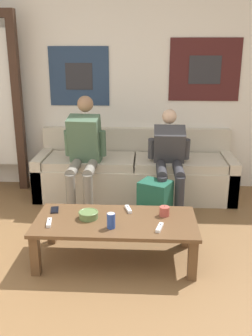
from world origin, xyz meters
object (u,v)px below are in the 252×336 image
person_seated_adult (84,150)px  ceramic_bowl (88,214)px  cell_phone (55,210)px  drink_can_blue (111,221)px  person_seated_teen (169,158)px  game_controller_near_right (128,209)px  backpack (154,204)px  couch (135,173)px  game_controller_far_center (49,223)px  game_controller_near_left (160,227)px  coffee_table (116,226)px  pillar_candle (164,211)px

person_seated_adult → ceramic_bowl: bearing=-79.3°
person_seated_adult → cell_phone: size_ratio=8.35×
drink_can_blue → cell_phone: drink_can_blue is taller
person_seated_teen → ceramic_bowl: person_seated_teen is taller
person_seated_adult → person_seated_teen: person_seated_adult is taller
person_seated_adult → cell_phone: person_seated_adult is taller
drink_can_blue → game_controller_near_right: size_ratio=0.84×
backpack → cell_phone: (-0.88, -0.54, 0.15)m
couch → person_seated_teen: (0.39, -0.39, 0.31)m
drink_can_blue → game_controller_far_center: (-0.51, 0.04, -0.05)m
game_controller_near_left → backpack: bearing=91.4°
backpack → game_controller_near_right: bearing=-115.5°
coffee_table → person_seated_teen: bearing=66.0°
ceramic_bowl → game_controller_near_right: (0.32, 0.18, -0.02)m
drink_can_blue → cell_phone: bearing=149.8°
game_controller_near_left → cell_phone: size_ratio=1.01×
person_seated_adult → drink_can_blue: 1.36m
backpack → game_controller_near_left: bearing=-88.6°
coffee_table → backpack: backpack is taller
person_seated_teen → pillar_candle: bearing=-95.3°
couch → game_controller_near_right: 1.32m
person_seated_adult → game_controller_near_right: (0.53, -0.94, -0.28)m
drink_can_blue → game_controller_near_right: (0.12, 0.34, -0.05)m
ceramic_bowl → coffee_table: bearing=-4.9°
drink_can_blue → cell_phone: size_ratio=0.85×
coffee_table → cell_phone: cell_phone is taller
cell_phone → pillar_candle: bearing=-3.2°
person_seated_adult → game_controller_far_center: size_ratio=8.27×
couch → drink_can_blue: (-0.14, -1.66, 0.15)m
game_controller_far_center → pillar_candle: bearing=12.7°
person_seated_teen → game_controller_near_left: size_ratio=7.24×
person_seated_adult → cell_phone: bearing=-96.3°
backpack → game_controller_near_right: 0.58m
person_seated_teen → game_controller_near_right: person_seated_teen is taller
person_seated_teen → game_controller_near_left: bearing=-96.4°
couch → ceramic_bowl: bearing=-102.8°
game_controller_near_right → game_controller_far_center: same height
person_seated_adult → person_seated_teen: bearing=-0.6°
person_seated_teen → drink_can_blue: (-0.52, -1.27, -0.16)m
person_seated_teen → game_controller_near_right: (-0.40, -0.93, -0.21)m
person_seated_teen → game_controller_near_left: person_seated_teen is taller
game_controller_near_right → ceramic_bowl: bearing=-151.1°
backpack → cell_phone: 1.05m
person_seated_adult → pillar_candle: bearing=-50.6°
game_controller_near_right → cell_phone: bearing=-176.7°
person_seated_teen → game_controller_far_center: size_ratio=7.26×
game_controller_near_left → person_seated_adult: bearing=121.9°
game_controller_near_left → game_controller_far_center: (-0.89, 0.04, 0.00)m
game_controller_far_center → couch: bearing=68.4°
ceramic_bowl → couch: bearing=77.2°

